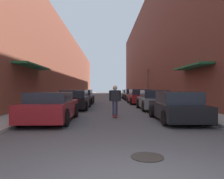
# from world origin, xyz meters

# --- Properties ---
(ground) EXTENTS (142.63, 142.63, 0.00)m
(ground) POSITION_xyz_m (0.00, 25.93, 0.00)
(ground) COLOR #515154
(curb_strip_left) EXTENTS (1.80, 64.83, 0.12)m
(curb_strip_left) POSITION_xyz_m (-4.71, 32.42, 0.06)
(curb_strip_left) COLOR #A3A099
(curb_strip_left) RESTS_ON ground
(curb_strip_right) EXTENTS (1.80, 64.83, 0.12)m
(curb_strip_right) POSITION_xyz_m (4.71, 32.42, 0.06)
(curb_strip_right) COLOR #A3A099
(curb_strip_right) RESTS_ON ground
(building_row_left) EXTENTS (4.90, 64.83, 9.37)m
(building_row_left) POSITION_xyz_m (-7.61, 32.41, 4.68)
(building_row_left) COLOR brown
(building_row_left) RESTS_ON ground
(building_row_right) EXTENTS (4.90, 64.83, 15.47)m
(building_row_right) POSITION_xyz_m (7.61, 32.41, 7.73)
(building_row_right) COLOR brown
(building_row_right) RESTS_ON ground
(parked_car_left_0) EXTENTS (1.98, 4.40, 1.30)m
(parked_car_left_0) POSITION_xyz_m (-2.88, 6.71, 0.64)
(parked_car_left_0) COLOR maroon
(parked_car_left_0) RESTS_ON ground
(parked_car_left_1) EXTENTS (2.03, 4.57, 1.34)m
(parked_car_left_1) POSITION_xyz_m (-2.67, 12.54, 0.65)
(parked_car_left_1) COLOR black
(parked_car_left_1) RESTS_ON ground
(parked_car_left_2) EXTENTS (2.04, 3.99, 1.32)m
(parked_car_left_2) POSITION_xyz_m (-2.69, 17.63, 0.64)
(parked_car_left_2) COLOR #232326
(parked_car_left_2) RESTS_ON ground
(parked_car_right_0) EXTENTS (1.90, 4.16, 1.32)m
(parked_car_right_0) POSITION_xyz_m (2.72, 6.65, 0.63)
(parked_car_right_0) COLOR black
(parked_car_right_0) RESTS_ON ground
(parked_car_right_1) EXTENTS (1.94, 4.15, 1.34)m
(parked_car_right_1) POSITION_xyz_m (2.78, 11.74, 0.65)
(parked_car_right_1) COLOR gray
(parked_car_right_1) RESTS_ON ground
(parked_car_right_2) EXTENTS (2.07, 4.42, 1.37)m
(parked_car_right_2) POSITION_xyz_m (2.68, 17.57, 0.66)
(parked_car_right_2) COLOR maroon
(parked_car_right_2) RESTS_ON ground
(parked_car_right_3) EXTENTS (1.97, 4.08, 1.35)m
(parked_car_right_3) POSITION_xyz_m (2.66, 23.20, 0.65)
(parked_car_right_3) COLOR #232326
(parked_car_right_3) RESTS_ON ground
(parked_car_right_4) EXTENTS (1.86, 4.63, 1.24)m
(parked_car_right_4) POSITION_xyz_m (2.65, 28.25, 0.60)
(parked_car_right_4) COLOR #B7B7BC
(parked_car_right_4) RESTS_ON ground
(skateboarder) EXTENTS (0.61, 0.78, 1.61)m
(skateboarder) POSITION_xyz_m (0.01, 8.11, 0.99)
(skateboarder) COLOR #B2231E
(skateboarder) RESTS_ON ground
(manhole_cover) EXTENTS (0.70, 0.70, 0.02)m
(manhole_cover) POSITION_xyz_m (0.46, 1.63, 0.01)
(manhole_cover) COLOR #332D28
(manhole_cover) RESTS_ON ground
(traffic_light) EXTENTS (0.16, 0.22, 3.84)m
(traffic_light) POSITION_xyz_m (4.98, 25.40, 2.47)
(traffic_light) COLOR #2D2D2D
(traffic_light) RESTS_ON curb_strip_right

